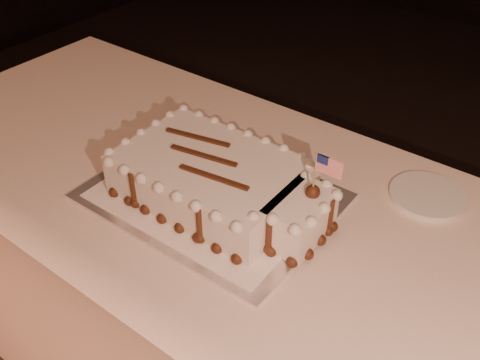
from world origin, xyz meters
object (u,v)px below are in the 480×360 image
Objects in this scene: banquet_table at (307,345)px; sheet_cake at (221,182)px; side_plate at (427,196)px; cake_board at (212,196)px.

sheet_cake reaches higher than banquet_table.
side_plate is (0.36, 0.29, -0.05)m from sheet_cake.
banquet_table is at bearing -116.63° from side_plate.
sheet_cake is 2.97× the size of side_plate.
banquet_table is 0.47m from side_plate.
cake_board reaches higher than banquet_table.
sheet_cake is (0.03, 0.00, 0.05)m from cake_board.
banquet_table is 0.46m from cake_board.
banquet_table is 0.49m from sheet_cake.
cake_board is 3.12× the size of side_plate.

